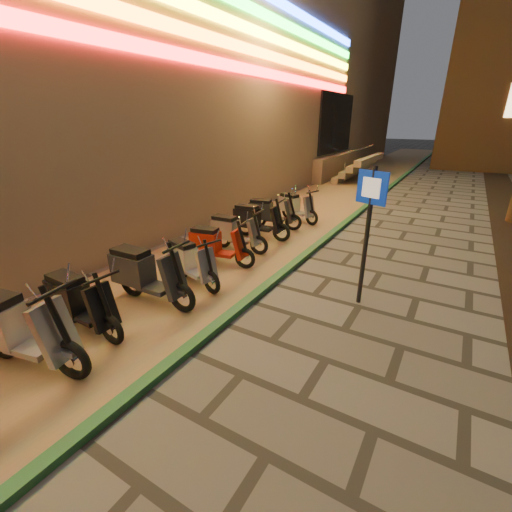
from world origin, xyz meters
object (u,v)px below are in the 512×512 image
Objects in this scene: scooter_6 at (144,273)px; scooter_10 at (255,220)px; scooter_11 at (269,212)px; scooter_12 at (295,206)px; pedestrian_sign at (368,219)px; scooter_5 at (78,301)px; scooter_9 at (233,232)px; scooter_4 at (14,328)px; scooter_7 at (189,261)px; scooter_8 at (215,244)px.

scooter_6 is 4.05m from scooter_10.
scooter_11 is 1.05× the size of scooter_12.
scooter_5 is at bearing -119.78° from pedestrian_sign.
scooter_10 is at bearing -77.43° from scooter_12.
scooter_6 reaches higher than scooter_9.
scooter_4 is 1.17× the size of scooter_5.
scooter_5 is (-0.09, 0.93, -0.08)m from scooter_4.
scooter_7 is 5.17m from scooter_12.
scooter_5 is 1.05× the size of scooter_12.
scooter_4 is 1.19× the size of scooter_9.
scooter_5 is 0.90× the size of scooter_6.
scooter_4 is 3.08m from scooter_7.
scooter_8 reaches higher than scooter_7.
scooter_4 reaches higher than scooter_9.
pedestrian_sign is 3.44m from scooter_8.
scooter_5 is at bearing -93.52° from scooter_9.
scooter_10 reaches higher than scooter_9.
pedestrian_sign is 1.51× the size of scooter_11.
scooter_7 is 0.91× the size of scooter_10.
scooter_7 is 0.93× the size of scooter_11.
scooter_8 is 1.02× the size of scooter_12.
scooter_6 is 1.07× the size of scooter_10.
scooter_6 is at bearing -130.99° from pedestrian_sign.
scooter_11 reaches higher than scooter_8.
scooter_4 reaches higher than scooter_6.
pedestrian_sign reaches higher than scooter_8.
scooter_12 is at bearing 86.83° from scooter_6.
pedestrian_sign is at bearing -11.57° from scooter_8.
scooter_11 is (-0.24, 4.98, -0.05)m from scooter_6.
scooter_11 is 1.22m from scooter_12.
scooter_4 is 2.07m from scooter_6.
scooter_5 is 0.96× the size of scooter_10.
scooter_12 is (0.16, 8.24, -0.10)m from scooter_4.
pedestrian_sign is 4.19m from scooter_10.
scooter_10 is (-0.18, 2.06, 0.03)m from scooter_8.
scooter_12 is (0.30, 1.18, -0.02)m from scooter_11.
scooter_8 is 0.99× the size of scooter_9.
scooter_4 is 0.93m from scooter_5.
scooter_6 is 1.13× the size of scooter_9.
scooter_11 is (-0.05, 6.13, 0.00)m from scooter_5.
pedestrian_sign is at bearing 30.93° from scooter_7.
scooter_8 is (0.14, 4.06, -0.10)m from scooter_4.
pedestrian_sign is 1.37× the size of scooter_6.
pedestrian_sign is 1.52× the size of scooter_5.
scooter_12 is (0.25, 7.31, -0.02)m from scooter_5.
scooter_7 is 4.01m from scooter_11.
scooter_10 is at bearing 110.49° from scooter_7.
pedestrian_sign reaches higher than scooter_4.
scooter_7 is at bearing 77.61° from scooter_6.
scooter_4 is at bearing -94.49° from scooter_10.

